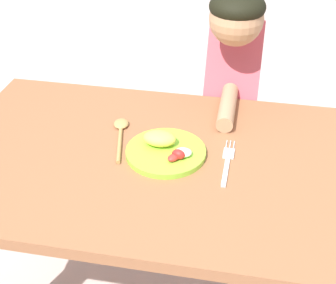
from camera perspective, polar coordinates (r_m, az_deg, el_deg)
The scene contains 5 objects.
dining_table at distance 1.35m, azimuth 4.10°, elevation -6.77°, with size 1.42×0.71×0.68m.
plate at distance 1.29m, azimuth -0.30°, elevation -0.88°, with size 0.22×0.22×0.05m.
fork at distance 1.27m, azimuth 7.06°, elevation -2.32°, with size 0.03×0.20×0.01m.
spoon at distance 1.38m, azimuth -5.65°, elevation 1.30°, with size 0.07×0.22×0.01m.
person at distance 1.71m, azimuth 7.38°, elevation 3.99°, with size 0.18×0.46×1.02m.
Camera 1 is at (0.09, -1.01, 1.44)m, focal length 51.36 mm.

